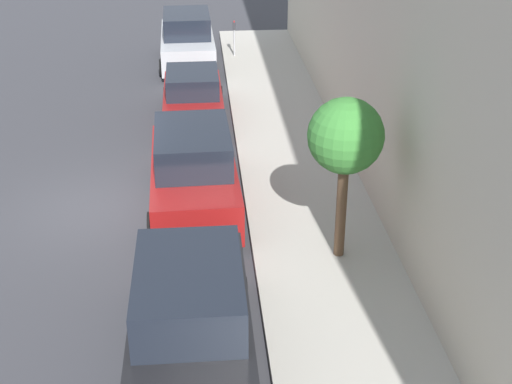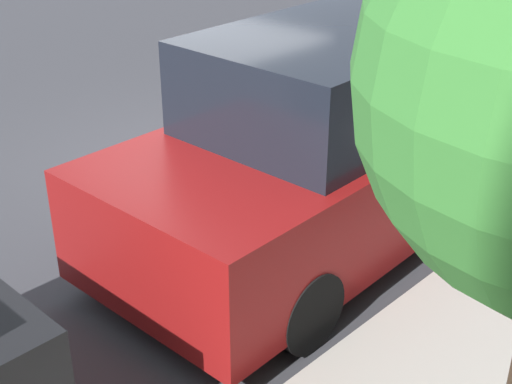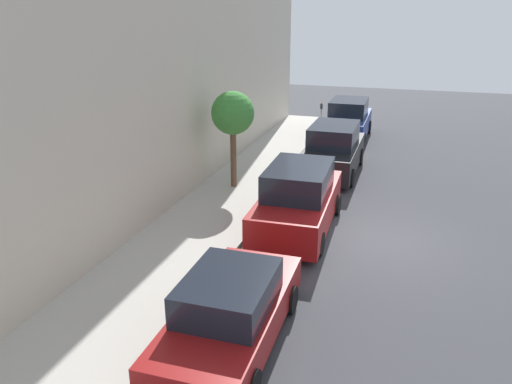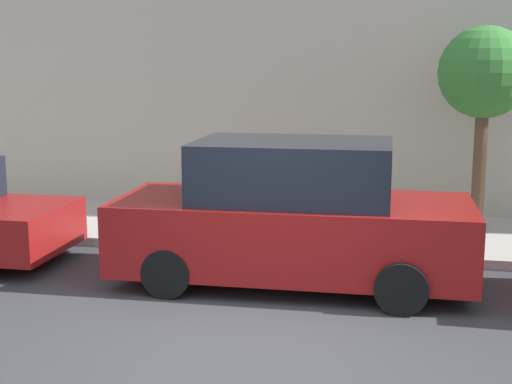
# 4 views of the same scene
# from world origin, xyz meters

# --- Properties ---
(ground_plane) EXTENTS (60.00, 60.00, 0.00)m
(ground_plane) POSITION_xyz_m (0.00, 0.00, 0.00)
(ground_plane) COLOR #38383D
(sidewalk) EXTENTS (3.03, 32.00, 0.15)m
(sidewalk) POSITION_xyz_m (5.02, 0.00, 0.07)
(sidewalk) COLOR #B2ADA3
(sidewalk) RESTS_ON ground_plane
(parked_suv_third) EXTENTS (2.10, 4.85, 1.98)m
(parked_suv_third) POSITION_xyz_m (2.29, -0.07, 0.93)
(parked_suv_third) COLOR maroon
(parked_suv_third) RESTS_ON ground_plane
(street_tree) EXTENTS (1.51, 1.51, 3.45)m
(street_tree) POSITION_xyz_m (5.30, -2.75, 2.79)
(street_tree) COLOR brown
(street_tree) RESTS_ON sidewalk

